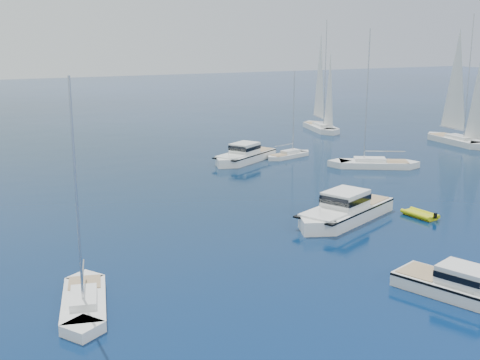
{
  "coord_description": "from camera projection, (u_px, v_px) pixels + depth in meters",
  "views": [
    {
      "loc": [
        -29.99,
        -28.82,
        15.51
      ],
      "look_at": [
        -5.42,
        21.21,
        2.2
      ],
      "focal_mm": 46.02,
      "sensor_mm": 36.0,
      "label": 1
    }
  ],
  "objects": [
    {
      "name": "sailboat_fore",
      "position": [
        84.0,
        308.0,
        35.67
      ],
      "size": [
        4.59,
        9.78,
        13.91
      ],
      "primitive_type": null,
      "rotation": [
        0.0,
        0.0,
        2.91
      ],
      "color": "white",
      "rests_on": "ground"
    },
    {
      "name": "tender_yellow",
      "position": [
        420.0,
        217.0,
        53.37
      ],
      "size": [
        2.2,
        3.47,
        0.95
      ],
      "primitive_type": null,
      "rotation": [
        0.0,
        0.0,
        0.11
      ],
      "color": "#C5CA0B",
      "rests_on": "ground"
    },
    {
      "name": "sailboat_sails_far",
      "position": [
        321.0,
        130.0,
        101.19
      ],
      "size": [
        5.98,
        12.84,
        18.28
      ],
      "primitive_type": null,
      "rotation": [
        0.0,
        0.0,
        2.91
      ],
      "color": "white",
      "rests_on": "ground"
    },
    {
      "name": "sailboat_centre",
      "position": [
        289.0,
        157.0,
        79.09
      ],
      "size": [
        7.99,
        4.05,
        11.37
      ],
      "primitive_type": null,
      "rotation": [
        0.0,
        0.0,
        4.99
      ],
      "color": "white",
      "rests_on": "ground"
    },
    {
      "name": "motor_cruiser_distant",
      "position": [
        244.0,
        161.0,
        76.51
      ],
      "size": [
        11.39,
        8.61,
        2.94
      ],
      "primitive_type": null,
      "rotation": [
        0.0,
        0.0,
        2.1
      ],
      "color": "white",
      "rests_on": "ground"
    },
    {
      "name": "motor_cruiser_centre",
      "position": [
        343.0,
        220.0,
        52.41
      ],
      "size": [
        12.77,
        8.42,
        3.23
      ],
      "primitive_type": null,
      "rotation": [
        0.0,
        0.0,
        1.99
      ],
      "color": "white",
      "rests_on": "ground"
    },
    {
      "name": "sailboat_mid_r",
      "position": [
        373.0,
        167.0,
        73.21
      ],
      "size": [
        11.3,
        8.28,
        16.7
      ],
      "primitive_type": null,
      "rotation": [
        0.0,
        0.0,
        1.04
      ],
      "color": "white",
      "rests_on": "ground"
    },
    {
      "name": "ground",
      "position": [
        450.0,
        269.0,
        41.62
      ],
      "size": [
        400.0,
        400.0,
        0.0
      ],
      "primitive_type": "plane",
      "color": "navy",
      "rests_on": "ground"
    },
    {
      "name": "motor_cruiser_near",
      "position": [
        465.0,
        298.0,
        36.95
      ],
      "size": [
        5.99,
        10.0,
        2.51
      ],
      "primitive_type": null,
      "rotation": [
        0.0,
        0.0,
        3.49
      ],
      "color": "silver",
      "rests_on": "ground"
    },
    {
      "name": "sailboat_sails_r",
      "position": [
        457.0,
        144.0,
        88.93
      ],
      "size": [
        4.34,
        13.05,
        18.86
      ],
      "primitive_type": null,
      "rotation": [
        0.0,
        0.0,
        3.06
      ],
      "color": "white",
      "rests_on": "ground"
    }
  ]
}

